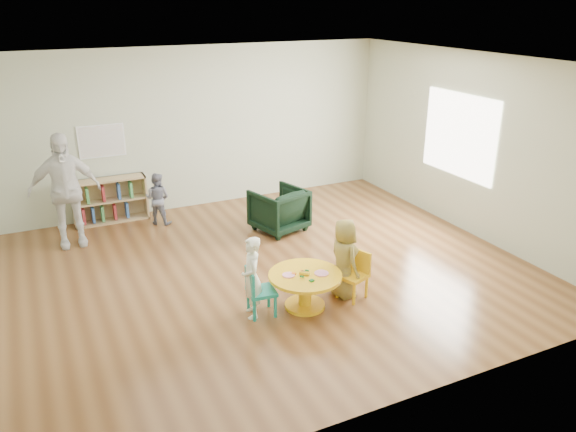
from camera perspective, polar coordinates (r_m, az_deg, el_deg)
The scene contains 11 objects.
room at distance 7.15m, azimuth -2.38°, elevation 8.04°, with size 7.10×7.00×2.80m.
activity_table at distance 6.81m, azimuth 1.75°, elevation -6.94°, with size 0.89×0.89×0.49m.
kid_chair_left at distance 6.65m, azimuth -3.09°, elevation -7.57°, with size 0.35×0.35×0.60m.
kid_chair_right at distance 7.09m, azimuth 6.80°, elevation -5.76°, with size 0.42×0.42×0.60m.
bookshelf at distance 9.84m, azimuth -17.72°, elevation 1.52°, with size 1.20×0.30×0.75m.
alphabet_poster at distance 9.69m, azimuth -18.41°, elevation 7.23°, with size 0.74×0.01×0.54m.
armchair at distance 9.01m, azimuth -0.93°, elevation 0.65°, with size 0.75×0.77×0.70m, color black.
child_left at distance 6.56m, azimuth -3.71°, elevation -6.25°, with size 0.36×0.24×1.00m, color white.
child_right at distance 7.01m, azimuth 5.71°, elevation -4.31°, with size 0.50×0.33×1.03m, color yellow.
toddler at distance 9.50m, azimuth -13.11°, elevation 1.74°, with size 0.42×0.33×0.87m, color #181D3C.
adult_caretaker at distance 8.93m, azimuth -21.74°, elevation 2.43°, with size 1.02×0.42×1.74m, color white.
Camera 1 is at (-2.72, -6.39, 3.54)m, focal length 35.00 mm.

